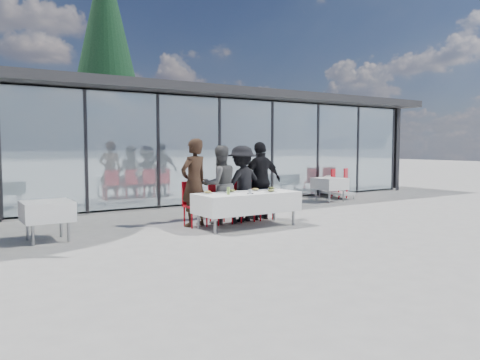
% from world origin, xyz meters
% --- Properties ---
extents(ground, '(90.00, 90.00, 0.00)m').
position_xyz_m(ground, '(0.00, 0.00, 0.00)').
color(ground, gray).
rests_on(ground, ground).
extents(pavilion, '(14.80, 8.80, 3.44)m').
position_xyz_m(pavilion, '(2.00, 8.16, 2.15)').
color(pavilion, gray).
rests_on(pavilion, ground).
extents(treeline, '(62.50, 2.00, 4.40)m').
position_xyz_m(treeline, '(-2.00, 28.00, 2.20)').
color(treeline, '#163310').
rests_on(treeline, ground).
extents(dining_table, '(2.26, 0.96, 0.75)m').
position_xyz_m(dining_table, '(-0.42, 0.38, 0.54)').
color(dining_table, white).
rests_on(dining_table, ground).
extents(diner_a, '(0.86, 0.86, 1.91)m').
position_xyz_m(diner_a, '(-1.33, 1.10, 0.96)').
color(diner_a, '#322016').
rests_on(diner_a, ground).
extents(diner_chair_a, '(0.44, 0.44, 0.97)m').
position_xyz_m(diner_chair_a, '(-1.33, 1.13, 0.54)').
color(diner_chair_a, red).
rests_on(diner_chair_a, ground).
extents(diner_b, '(0.92, 0.92, 1.76)m').
position_xyz_m(diner_b, '(-0.68, 1.10, 0.88)').
color(diner_b, '#545454').
rests_on(diner_b, ground).
extents(diner_chair_b, '(0.44, 0.44, 0.97)m').
position_xyz_m(diner_chair_b, '(-0.68, 1.13, 0.54)').
color(diner_chair_b, red).
rests_on(diner_chair_b, ground).
extents(diner_c, '(1.29, 1.29, 1.76)m').
position_xyz_m(diner_c, '(-0.08, 1.10, 0.88)').
color(diner_c, black).
rests_on(diner_c, ground).
extents(diner_chair_c, '(0.44, 0.44, 0.97)m').
position_xyz_m(diner_chair_c, '(-0.08, 1.13, 0.54)').
color(diner_chair_c, red).
rests_on(diner_chair_c, ground).
extents(diner_d, '(1.13, 1.13, 1.85)m').
position_xyz_m(diner_d, '(0.45, 1.10, 0.93)').
color(diner_d, black).
rests_on(diner_d, ground).
extents(diner_chair_d, '(0.44, 0.44, 0.97)m').
position_xyz_m(diner_chair_d, '(0.45, 1.13, 0.54)').
color(diner_chair_d, red).
rests_on(diner_chair_d, ground).
extents(plate_a, '(0.28, 0.28, 0.07)m').
position_xyz_m(plate_a, '(-1.28, 0.59, 0.77)').
color(plate_a, white).
rests_on(plate_a, dining_table).
extents(plate_b, '(0.28, 0.28, 0.07)m').
position_xyz_m(plate_b, '(-0.67, 0.60, 0.77)').
color(plate_b, white).
rests_on(plate_b, dining_table).
extents(plate_c, '(0.28, 0.28, 0.07)m').
position_xyz_m(plate_c, '(-0.10, 0.54, 0.77)').
color(plate_c, white).
rests_on(plate_c, dining_table).
extents(plate_d, '(0.28, 0.28, 0.07)m').
position_xyz_m(plate_d, '(0.39, 0.59, 0.77)').
color(plate_d, white).
rests_on(plate_d, dining_table).
extents(plate_extra, '(0.28, 0.28, 0.07)m').
position_xyz_m(plate_extra, '(0.03, 0.13, 0.77)').
color(plate_extra, white).
rests_on(plate_extra, dining_table).
extents(juice_bottle, '(0.06, 0.06, 0.16)m').
position_xyz_m(juice_bottle, '(-0.99, 0.23, 0.83)').
color(juice_bottle, '#96C753').
rests_on(juice_bottle, dining_table).
extents(drinking_glasses, '(0.07, 0.07, 0.10)m').
position_xyz_m(drinking_glasses, '(-0.54, 0.09, 0.80)').
color(drinking_glasses, silver).
rests_on(drinking_glasses, dining_table).
extents(folded_eyeglasses, '(0.14, 0.03, 0.01)m').
position_xyz_m(folded_eyeglasses, '(-0.52, 0.11, 0.76)').
color(folded_eyeglasses, black).
rests_on(folded_eyeglasses, dining_table).
extents(spare_table_left, '(0.86, 0.86, 0.74)m').
position_xyz_m(spare_table_left, '(-4.34, 1.13, 0.55)').
color(spare_table_left, white).
rests_on(spare_table_left, ground).
extents(spare_table_right, '(0.86, 0.86, 0.74)m').
position_xyz_m(spare_table_right, '(4.34, 2.81, 0.55)').
color(spare_table_right, white).
rests_on(spare_table_right, ground).
extents(spare_chair_a, '(0.60, 0.60, 0.97)m').
position_xyz_m(spare_chair_a, '(5.21, 3.41, 0.54)').
color(spare_chair_a, red).
rests_on(spare_chair_a, ground).
extents(spare_chair_b, '(0.60, 0.60, 0.97)m').
position_xyz_m(spare_chair_b, '(5.78, 3.68, 0.54)').
color(spare_chair_b, red).
rests_on(spare_chair_b, ground).
extents(lounger, '(0.76, 1.40, 0.72)m').
position_xyz_m(lounger, '(5.24, 3.56, 0.26)').
color(lounger, silver).
rests_on(lounger, ground).
extents(conifer_tree, '(4.00, 4.00, 10.50)m').
position_xyz_m(conifer_tree, '(0.50, 13.00, 5.99)').
color(conifer_tree, '#382316').
rests_on(conifer_tree, ground).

